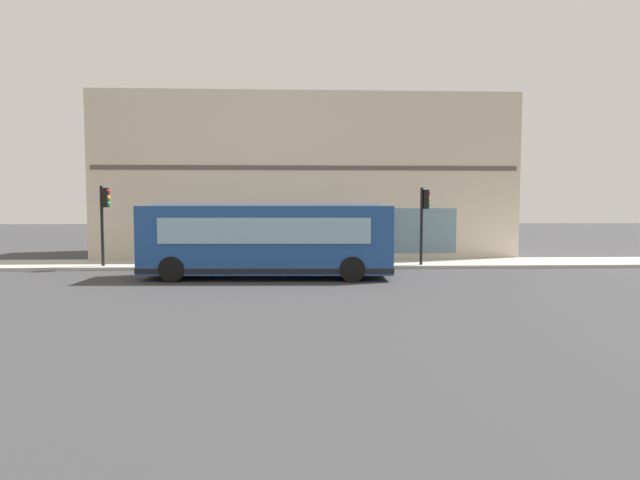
# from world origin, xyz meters

# --- Properties ---
(ground) EXTENTS (120.00, 120.00, 0.00)m
(ground) POSITION_xyz_m (0.00, 0.00, 0.00)
(ground) COLOR #38383A
(sidewalk_curb) EXTENTS (3.61, 40.00, 0.15)m
(sidewalk_curb) POSITION_xyz_m (4.41, 0.00, 0.07)
(sidewalk_curb) COLOR #B2ADA3
(sidewalk_curb) RESTS_ON ground
(building_corner) EXTENTS (8.07, 22.77, 8.93)m
(building_corner) POSITION_xyz_m (10.22, 0.00, 4.46)
(building_corner) COLOR beige
(building_corner) RESTS_ON ground
(city_bus_nearside) EXTENTS (2.97, 10.14, 3.07)m
(city_bus_nearside) POSITION_xyz_m (-0.07, 1.77, 1.55)
(city_bus_nearside) COLOR #1E478C
(city_bus_nearside) RESTS_ON ground
(traffic_light_near_corner) EXTENTS (0.32, 0.49, 3.65)m
(traffic_light_near_corner) POSITION_xyz_m (3.07, -5.47, 2.69)
(traffic_light_near_corner) COLOR black
(traffic_light_near_corner) RESTS_ON sidewalk_curb
(traffic_light_down_block) EXTENTS (0.32, 0.49, 3.72)m
(traffic_light_down_block) POSITION_xyz_m (3.27, 9.44, 2.75)
(traffic_light_down_block) COLOR black
(traffic_light_down_block) RESTS_ON sidewalk_curb
(fire_hydrant) EXTENTS (0.35, 0.35, 0.74)m
(fire_hydrant) POSITION_xyz_m (5.29, -2.59, 0.51)
(fire_hydrant) COLOR red
(fire_hydrant) RESTS_ON sidewalk_curb
(pedestrian_walking_along_curb) EXTENTS (0.32, 0.32, 1.63)m
(pedestrian_walking_along_curb) POSITION_xyz_m (4.55, -0.47, 1.09)
(pedestrian_walking_along_curb) COLOR #8C3F8C
(pedestrian_walking_along_curb) RESTS_ON sidewalk_curb
(pedestrian_near_hydrant) EXTENTS (0.32, 0.32, 1.78)m
(pedestrian_near_hydrant) POSITION_xyz_m (5.48, 7.49, 1.18)
(pedestrian_near_hydrant) COLOR #B23338
(pedestrian_near_hydrant) RESTS_ON sidewalk_curb
(pedestrian_near_building_entrance) EXTENTS (0.32, 0.32, 1.63)m
(pedestrian_near_building_entrance) POSITION_xyz_m (3.59, 0.92, 1.08)
(pedestrian_near_building_entrance) COLOR #B23338
(pedestrian_near_building_entrance) RESTS_ON sidewalk_curb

